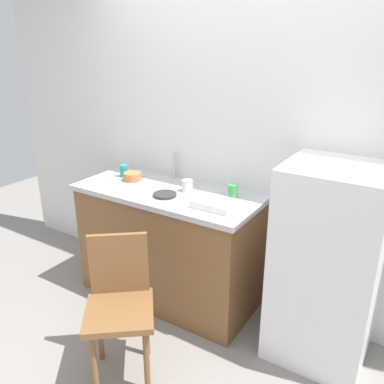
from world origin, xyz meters
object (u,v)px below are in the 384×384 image
object	(u,v)px
terracotta_bowl	(133,177)
cup_teal	(124,171)
hotplate	(165,195)
cup_green	(233,191)
cup_white	(187,186)
dish_tray	(215,204)
refrigerator	(327,266)
chair	(120,302)

from	to	relation	value
terracotta_bowl	cup_teal	size ratio (longest dim) A/B	1.43
hotplate	cup_green	size ratio (longest dim) A/B	1.79
cup_teal	cup_white	xyz separation A→B (m)	(0.63, -0.01, -0.01)
dish_tray	terracotta_bowl	world-z (taller)	terracotta_bowl
refrigerator	cup_white	size ratio (longest dim) A/B	14.92
dish_tray	cup_green	world-z (taller)	cup_green
chair	cup_green	xyz separation A→B (m)	(0.27, 0.93, 0.47)
dish_tray	hotplate	distance (m)	0.41
refrigerator	cup_green	distance (m)	0.80
cup_teal	cup_white	size ratio (longest dim) A/B	1.12
dish_tray	cup_teal	bearing A→B (deg)	170.14
cup_teal	cup_white	world-z (taller)	cup_teal
dish_tray	cup_teal	size ratio (longest dim) A/B	2.84
terracotta_bowl	cup_white	size ratio (longest dim) A/B	1.61
refrigerator	dish_tray	size ratio (longest dim) A/B	4.67
refrigerator	cup_white	world-z (taller)	refrigerator
chair	dish_tray	distance (m)	0.87
hotplate	cup_white	bearing A→B (deg)	63.38
cup_white	cup_green	bearing A→B (deg)	12.26
dish_tray	cup_green	size ratio (longest dim) A/B	2.94
hotplate	dish_tray	bearing A→B (deg)	2.01
refrigerator	dish_tray	xyz separation A→B (m)	(-0.74, -0.12, 0.30)
refrigerator	cup_green	xyz separation A→B (m)	(-0.73, 0.11, 0.32)
cup_white	chair	bearing A→B (deg)	-85.64
hotplate	cup_white	world-z (taller)	cup_white
chair	cup_green	world-z (taller)	cup_green
chair	terracotta_bowl	world-z (taller)	terracotta_bowl
dish_tray	hotplate	xyz separation A→B (m)	(-0.41, -0.01, -0.02)
chair	terracotta_bowl	bearing A→B (deg)	85.70
chair	terracotta_bowl	distance (m)	1.11
hotplate	terracotta_bowl	bearing A→B (deg)	161.29
chair	cup_green	size ratio (longest dim) A/B	9.36
cup_green	cup_teal	world-z (taller)	cup_teal
chair	hotplate	size ratio (longest dim) A/B	5.24
terracotta_bowl	cup_green	xyz separation A→B (m)	(0.84, 0.10, 0.02)
terracotta_bowl	hotplate	bearing A→B (deg)	-18.71
dish_tray	cup_white	world-z (taller)	cup_white
dish_tray	cup_white	size ratio (longest dim) A/B	3.19
dish_tray	cup_teal	distance (m)	0.97
refrigerator	terracotta_bowl	distance (m)	1.60
chair	cup_white	size ratio (longest dim) A/B	10.15
terracotta_bowl	cup_green	size ratio (longest dim) A/B	1.48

